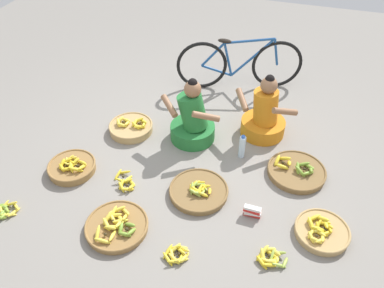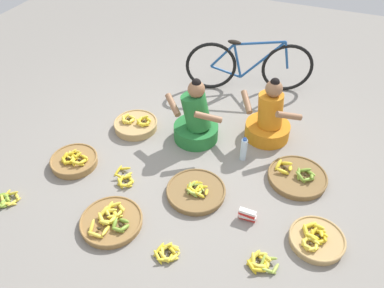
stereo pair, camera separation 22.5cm
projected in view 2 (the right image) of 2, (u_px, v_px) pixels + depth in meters
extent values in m
plane|color=gray|center=(199.00, 157.00, 4.27)|extent=(10.00, 10.00, 0.00)
cylinder|color=#237233|center=(196.00, 132.00, 4.47)|extent=(0.52, 0.52, 0.18)
cylinder|color=#237233|center=(196.00, 111.00, 4.28)|extent=(0.40, 0.33, 0.46)
sphere|color=#8C6042|center=(196.00, 89.00, 4.09)|extent=(0.19, 0.19, 0.19)
sphere|color=black|center=(196.00, 83.00, 4.04)|extent=(0.10, 0.10, 0.10)
cylinder|color=#8C6042|center=(173.00, 105.00, 4.23)|extent=(0.27, 0.26, 0.16)
cylinder|color=#8C6042|center=(208.00, 117.00, 4.06)|extent=(0.31, 0.19, 0.16)
cylinder|color=orange|center=(267.00, 130.00, 4.49)|extent=(0.52, 0.52, 0.18)
cylinder|color=orange|center=(270.00, 110.00, 4.30)|extent=(0.34, 0.32, 0.42)
sphere|color=#8C6042|center=(274.00, 89.00, 4.11)|extent=(0.19, 0.19, 0.19)
sphere|color=black|center=(275.00, 83.00, 4.06)|extent=(0.10, 0.10, 0.10)
cylinder|color=#8C6042|center=(247.00, 102.00, 4.28)|extent=(0.22, 0.30, 0.16)
cylinder|color=#8C6042|center=(289.00, 116.00, 4.09)|extent=(0.29, 0.23, 0.16)
torus|color=black|center=(211.00, 66.00, 5.13)|extent=(0.66, 0.26, 0.68)
torus|color=black|center=(287.00, 68.00, 5.09)|extent=(0.66, 0.26, 0.68)
cylinder|color=#1E4C8C|center=(262.00, 60.00, 5.03)|extent=(0.53, 0.21, 0.55)
cylinder|color=#1E4C8C|center=(238.00, 61.00, 5.06)|extent=(0.15, 0.08, 0.49)
cylinder|color=#1E4C8C|center=(260.00, 43.00, 4.88)|extent=(0.63, 0.24, 0.08)
cylinder|color=#1E4C8C|center=(226.00, 72.00, 5.17)|extent=(0.41, 0.17, 0.18)
cylinder|color=#1E4C8C|center=(222.00, 56.00, 5.02)|extent=(0.31, 0.13, 0.35)
cylinder|color=#1E4C8C|center=(287.00, 55.00, 4.97)|extent=(0.12, 0.07, 0.38)
ellipsoid|color=black|center=(234.00, 42.00, 4.89)|extent=(0.18, 0.08, 0.05)
cylinder|color=olive|center=(111.00, 222.00, 3.56)|extent=(0.57, 0.57, 0.06)
torus|color=olive|center=(111.00, 220.00, 3.54)|extent=(0.59, 0.59, 0.02)
ellipsoid|color=olive|center=(125.00, 228.00, 3.44)|extent=(0.07, 0.13, 0.07)
ellipsoid|color=olive|center=(124.00, 221.00, 3.50)|extent=(0.13, 0.05, 0.07)
ellipsoid|color=olive|center=(115.00, 224.00, 3.47)|extent=(0.06, 0.13, 0.07)
ellipsoid|color=olive|center=(118.00, 230.00, 3.42)|extent=(0.13, 0.06, 0.06)
sphere|color=#382D19|center=(120.00, 225.00, 3.46)|extent=(0.03, 0.03, 0.03)
ellipsoid|color=yellow|center=(121.00, 212.00, 3.57)|extent=(0.04, 0.15, 0.09)
ellipsoid|color=yellow|center=(121.00, 207.00, 3.61)|extent=(0.14, 0.12, 0.08)
ellipsoid|color=yellow|center=(114.00, 205.00, 3.63)|extent=(0.14, 0.12, 0.07)
ellipsoid|color=yellow|center=(109.00, 208.00, 3.61)|extent=(0.05, 0.16, 0.08)
ellipsoid|color=yellow|center=(108.00, 213.00, 3.56)|extent=(0.14, 0.12, 0.07)
ellipsoid|color=yellow|center=(115.00, 216.00, 3.54)|extent=(0.14, 0.12, 0.06)
sphere|color=#382D19|center=(114.00, 211.00, 3.59)|extent=(0.03, 0.03, 0.03)
ellipsoid|color=yellow|center=(114.00, 219.00, 3.51)|extent=(0.05, 0.16, 0.08)
ellipsoid|color=yellow|center=(115.00, 214.00, 3.56)|extent=(0.14, 0.13, 0.06)
ellipsoid|color=yellow|center=(110.00, 211.00, 3.58)|extent=(0.16, 0.08, 0.07)
ellipsoid|color=yellow|center=(103.00, 212.00, 3.56)|extent=(0.07, 0.16, 0.09)
ellipsoid|color=yellow|center=(101.00, 219.00, 3.51)|extent=(0.14, 0.13, 0.07)
ellipsoid|color=yellow|center=(107.00, 222.00, 3.48)|extent=(0.15, 0.10, 0.07)
sphere|color=#382D19|center=(108.00, 216.00, 3.53)|extent=(0.03, 0.03, 0.03)
ellipsoid|color=yellow|center=(106.00, 230.00, 3.42)|extent=(0.05, 0.16, 0.07)
ellipsoid|color=yellow|center=(104.00, 223.00, 3.47)|extent=(0.16, 0.05, 0.09)
ellipsoid|color=yellow|center=(92.00, 227.00, 3.44)|extent=(0.07, 0.16, 0.09)
ellipsoid|color=yellow|center=(95.00, 235.00, 3.38)|extent=(0.16, 0.05, 0.06)
sphere|color=#382D19|center=(99.00, 229.00, 3.43)|extent=(0.03, 0.03, 0.03)
cylinder|color=brown|center=(196.00, 192.00, 3.84)|extent=(0.59, 0.59, 0.06)
torus|color=brown|center=(196.00, 190.00, 3.82)|extent=(0.60, 0.60, 0.02)
ellipsoid|color=yellow|center=(207.00, 192.00, 3.76)|extent=(0.06, 0.13, 0.07)
ellipsoid|color=yellow|center=(203.00, 187.00, 3.81)|extent=(0.12, 0.04, 0.08)
ellipsoid|color=yellow|center=(197.00, 189.00, 3.80)|extent=(0.06, 0.13, 0.06)
ellipsoid|color=yellow|center=(200.00, 195.00, 3.73)|extent=(0.12, 0.04, 0.07)
sphere|color=#382D19|center=(201.00, 191.00, 3.77)|extent=(0.03, 0.03, 0.03)
ellipsoid|color=gold|center=(201.00, 189.00, 3.79)|extent=(0.05, 0.13, 0.08)
ellipsoid|color=gold|center=(200.00, 185.00, 3.84)|extent=(0.13, 0.08, 0.05)
ellipsoid|color=gold|center=(197.00, 183.00, 3.85)|extent=(0.13, 0.05, 0.07)
ellipsoid|color=gold|center=(193.00, 184.00, 3.85)|extent=(0.10, 0.12, 0.06)
ellipsoid|color=gold|center=(191.00, 189.00, 3.80)|extent=(0.10, 0.12, 0.06)
ellipsoid|color=gold|center=(193.00, 191.00, 3.77)|extent=(0.13, 0.05, 0.08)
ellipsoid|color=gold|center=(198.00, 191.00, 3.78)|extent=(0.11, 0.11, 0.06)
sphere|color=#382D19|center=(196.00, 187.00, 3.81)|extent=(0.03, 0.03, 0.03)
ellipsoid|color=gold|center=(200.00, 190.00, 3.79)|extent=(0.03, 0.13, 0.06)
ellipsoid|color=gold|center=(200.00, 186.00, 3.82)|extent=(0.11, 0.11, 0.07)
ellipsoid|color=gold|center=(195.00, 184.00, 3.85)|extent=(0.13, 0.08, 0.05)
ellipsoid|color=gold|center=(191.00, 185.00, 3.84)|extent=(0.08, 0.13, 0.07)
ellipsoid|color=gold|center=(189.00, 189.00, 3.80)|extent=(0.10, 0.12, 0.06)
ellipsoid|color=gold|center=(192.00, 191.00, 3.77)|extent=(0.13, 0.05, 0.07)
ellipsoid|color=gold|center=(196.00, 192.00, 3.77)|extent=(0.12, 0.10, 0.06)
sphere|color=#382D19|center=(195.00, 188.00, 3.81)|extent=(0.03, 0.03, 0.03)
ellipsoid|color=#9EB747|center=(201.00, 192.00, 3.77)|extent=(0.04, 0.14, 0.07)
ellipsoid|color=#9EB747|center=(201.00, 188.00, 3.81)|extent=(0.12, 0.12, 0.06)
ellipsoid|color=#9EB747|center=(196.00, 185.00, 3.84)|extent=(0.14, 0.06, 0.06)
ellipsoid|color=#9EB747|center=(191.00, 186.00, 3.83)|extent=(0.08, 0.14, 0.07)
ellipsoid|color=#9EB747|center=(189.00, 188.00, 3.80)|extent=(0.06, 0.14, 0.08)
ellipsoid|color=#9EB747|center=(192.00, 193.00, 3.75)|extent=(0.14, 0.05, 0.08)
ellipsoid|color=#9EB747|center=(196.00, 194.00, 3.74)|extent=(0.13, 0.09, 0.08)
sphere|color=#382D19|center=(195.00, 190.00, 3.79)|extent=(0.03, 0.03, 0.03)
cylinder|color=brown|center=(297.00, 178.00, 3.99)|extent=(0.61, 0.61, 0.06)
torus|color=brown|center=(298.00, 176.00, 3.97)|extent=(0.62, 0.62, 0.02)
ellipsoid|color=olive|center=(312.00, 176.00, 3.91)|extent=(0.04, 0.15, 0.10)
ellipsoid|color=olive|center=(310.00, 173.00, 3.96)|extent=(0.14, 0.13, 0.08)
ellipsoid|color=olive|center=(304.00, 170.00, 3.98)|extent=(0.16, 0.08, 0.08)
ellipsoid|color=olive|center=(299.00, 174.00, 3.94)|extent=(0.07, 0.16, 0.09)
ellipsoid|color=olive|center=(301.00, 177.00, 3.90)|extent=(0.15, 0.12, 0.09)
ellipsoid|color=olive|center=(309.00, 179.00, 3.89)|extent=(0.14, 0.13, 0.07)
sphere|color=#382D19|center=(305.00, 175.00, 3.94)|extent=(0.03, 0.03, 0.03)
ellipsoid|color=yellow|center=(290.00, 168.00, 4.00)|extent=(0.05, 0.15, 0.10)
ellipsoid|color=yellow|center=(286.00, 163.00, 4.06)|extent=(0.15, 0.06, 0.09)
ellipsoid|color=yellow|center=(278.00, 165.00, 4.04)|extent=(0.07, 0.15, 0.09)
ellipsoid|color=yellow|center=(283.00, 172.00, 3.97)|extent=(0.15, 0.04, 0.07)
sphere|color=#382D19|center=(284.00, 167.00, 4.02)|extent=(0.04, 0.04, 0.04)
cylinder|color=olive|center=(74.00, 161.00, 4.16)|extent=(0.50, 0.50, 0.08)
torus|color=olive|center=(74.00, 159.00, 4.13)|extent=(0.51, 0.51, 0.02)
ellipsoid|color=yellow|center=(84.00, 161.00, 4.06)|extent=(0.04, 0.14, 0.09)
ellipsoid|color=yellow|center=(84.00, 157.00, 4.11)|extent=(0.15, 0.09, 0.07)
ellipsoid|color=yellow|center=(76.00, 157.00, 4.11)|extent=(0.10, 0.14, 0.08)
ellipsoid|color=yellow|center=(73.00, 161.00, 4.06)|extent=(0.12, 0.13, 0.08)
ellipsoid|color=yellow|center=(78.00, 163.00, 4.03)|extent=(0.14, 0.09, 0.09)
sphere|color=#382D19|center=(79.00, 160.00, 4.08)|extent=(0.03, 0.03, 0.03)
ellipsoid|color=yellow|center=(77.00, 157.00, 4.12)|extent=(0.05, 0.12, 0.07)
ellipsoid|color=yellow|center=(78.00, 154.00, 4.17)|extent=(0.12, 0.09, 0.05)
ellipsoid|color=yellow|center=(76.00, 152.00, 4.18)|extent=(0.12, 0.05, 0.07)
ellipsoid|color=yellow|center=(72.00, 152.00, 4.17)|extent=(0.10, 0.11, 0.07)
ellipsoid|color=yellow|center=(69.00, 155.00, 4.14)|extent=(0.07, 0.12, 0.06)
ellipsoid|color=yellow|center=(70.00, 158.00, 4.11)|extent=(0.12, 0.05, 0.05)
ellipsoid|color=yellow|center=(74.00, 158.00, 4.10)|extent=(0.11, 0.10, 0.07)
sphere|color=#382D19|center=(74.00, 155.00, 4.14)|extent=(0.03, 0.03, 0.03)
ellipsoid|color=gold|center=(74.00, 160.00, 4.08)|extent=(0.04, 0.13, 0.08)
ellipsoid|color=gold|center=(74.00, 156.00, 4.12)|extent=(0.13, 0.08, 0.08)
ellipsoid|color=gold|center=(69.00, 155.00, 4.13)|extent=(0.13, 0.10, 0.09)
ellipsoid|color=gold|center=(65.00, 157.00, 4.10)|extent=(0.04, 0.13, 0.08)
ellipsoid|color=gold|center=(64.00, 161.00, 4.07)|extent=(0.13, 0.11, 0.06)
ellipsoid|color=gold|center=(69.00, 162.00, 4.05)|extent=(0.12, 0.11, 0.06)
sphere|color=#382D19|center=(69.00, 159.00, 4.09)|extent=(0.03, 0.03, 0.03)
cylinder|color=tan|center=(136.00, 125.00, 4.64)|extent=(0.51, 0.51, 0.09)
torus|color=tan|center=(135.00, 122.00, 4.61)|extent=(0.53, 0.53, 0.02)
ellipsoid|color=yellow|center=(149.00, 122.00, 4.56)|extent=(0.05, 0.14, 0.07)
ellipsoid|color=yellow|center=(148.00, 119.00, 4.60)|extent=(0.14, 0.11, 0.08)
ellipsoid|color=yellow|center=(144.00, 118.00, 4.62)|extent=(0.14, 0.10, 0.08)
ellipsoid|color=yellow|center=(140.00, 120.00, 4.60)|extent=(0.04, 0.14, 0.06)
ellipsoid|color=yellow|center=(140.00, 123.00, 4.54)|extent=(0.14, 0.09, 0.09)
ellipsoid|color=yellow|center=(144.00, 125.00, 4.53)|extent=(0.14, 0.10, 0.06)
sphere|color=#382D19|center=(144.00, 121.00, 4.58)|extent=(0.03, 0.03, 0.03)
ellipsoid|color=yellow|center=(132.00, 120.00, 4.59)|extent=(0.04, 0.13, 0.07)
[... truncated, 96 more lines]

